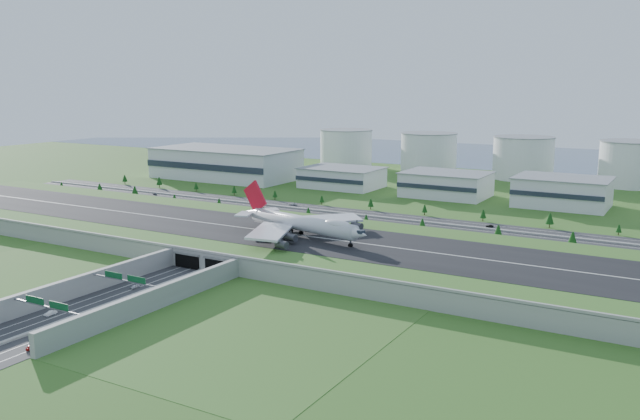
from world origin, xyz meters
The scene contains 24 objects.
ground centered at (0.00, 0.00, 0.00)m, with size 1200.00×1200.00×0.00m, color #314E18.
airfield_deck centered at (0.00, -0.09, 4.12)m, with size 520.00×100.00×9.20m.
underpass_road centered at (0.00, -99.42, 3.43)m, with size 38.80×120.40×8.00m.
sign_gantry_near centered at (0.00, -95.04, 6.95)m, with size 38.70×0.70×9.80m.
sign_gantry_far centered at (0.00, -130.04, 6.95)m, with size 38.70×0.70×9.80m.
north_expressway centered at (0.00, 95.00, 0.06)m, with size 560.00×36.00×0.12m, color #28282B.
tree_row centered at (21.25, 93.91, 4.66)m, with size 502.11×48.72×8.44m.
hangar_west centered at (-170.00, 185.00, 12.50)m, with size 120.00×60.00×25.00m, color #BCBCC0.
hangar_mid_a centered at (-60.00, 190.00, 7.50)m, with size 58.00×42.00×15.00m, color #BCBCC0.
hangar_mid_b centered at (25.00, 190.00, 8.50)m, with size 58.00×42.00×17.00m, color #BCBCC0.
hangar_mid_c centered at (105.00, 190.00, 9.50)m, with size 58.00×42.00×19.00m, color #BCBCC0.
fuel_tank_a centered at (-120.00, 310.00, 17.50)m, with size 50.00×50.00×35.00m, color silver.
fuel_tank_b centered at (-35.00, 310.00, 17.50)m, with size 50.00×50.00×35.00m, color silver.
fuel_tank_c centered at (50.00, 310.00, 17.50)m, with size 50.00×50.00×35.00m, color silver.
fuel_tank_d centered at (135.00, 310.00, 17.50)m, with size 50.00×50.00×35.00m, color silver.
bay_water centered at (0.00, 480.00, 0.03)m, with size 1200.00×260.00×0.06m, color #384D6B.
boeing_747 centered at (21.62, -2.46, 14.96)m, with size 79.02×73.96×24.70m.
car_0 centered at (-6.74, -83.76, 0.86)m, with size 1.75×4.36×1.48m, color silver.
car_1 centered at (-9.30, -121.83, 0.88)m, with size 1.61×4.63×1.53m, color white.
car_2 centered at (10.56, -72.48, 0.82)m, with size 2.33×5.05×1.40m, color #100C3F.
car_3 centered at (11.49, -145.28, 0.78)m, with size 1.84×4.53×1.31m, color #9E100E.
car_4 centered at (-161.07, 89.40, 0.90)m, with size 1.85×4.59×1.56m, color slate.
car_5 centered at (82.80, 101.24, 0.84)m, with size 1.53×4.38×1.44m, color black.
car_7 centered at (-50.76, 103.88, 0.90)m, with size 2.19×5.39×1.56m, color silver.
Camera 1 is at (187.35, -271.21, 81.26)m, focal length 38.00 mm.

